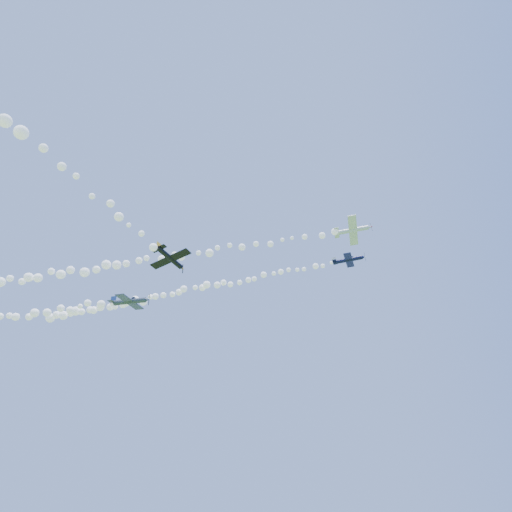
% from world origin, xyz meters
% --- Properties ---
extents(plane_white, '(6.72, 6.92, 1.78)m').
position_xyz_m(plane_white, '(23.89, -4.12, 50.41)').
color(plane_white, silver).
extents(smoke_trail_white, '(79.70, 4.00, 2.85)m').
position_xyz_m(smoke_trail_white, '(-17.94, -4.97, 50.10)').
color(smoke_trail_white, white).
extents(plane_navy, '(6.66, 6.85, 2.07)m').
position_xyz_m(plane_navy, '(22.75, 7.11, 52.57)').
color(plane_navy, '#0C0F38').
extents(smoke_trail_navy, '(69.03, 7.62, 2.64)m').
position_xyz_m(smoke_trail_navy, '(-13.74, 9.96, 52.37)').
color(smoke_trail_navy, white).
extents(plane_grey, '(7.27, 7.47, 2.28)m').
position_xyz_m(plane_grey, '(-14.33, -6.86, 40.02)').
color(plane_grey, '#333A4B').
extents(plane_black, '(6.57, 6.21, 1.86)m').
position_xyz_m(plane_black, '(-2.77, -16.97, 39.51)').
color(plane_black, black).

